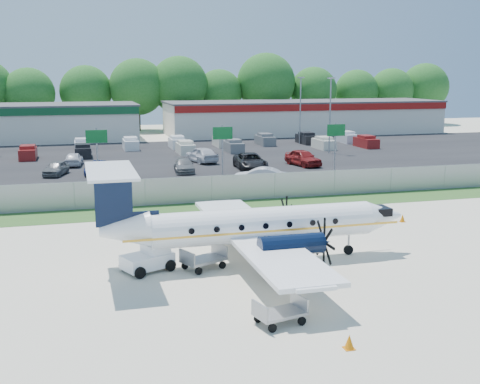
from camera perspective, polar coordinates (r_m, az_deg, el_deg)
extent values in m
plane|color=beige|center=(32.33, 2.82, -6.00)|extent=(170.00, 170.00, 0.00)
cube|color=#2D561E|center=(43.51, -2.08, -1.48)|extent=(170.00, 4.00, 0.02)
cube|color=black|center=(50.21, -3.92, 0.21)|extent=(170.00, 8.00, 0.02)
cube|color=black|center=(70.66, -7.30, 3.34)|extent=(170.00, 32.00, 0.02)
cube|color=gray|center=(45.22, -2.67, 0.28)|extent=(120.00, 0.02, 1.90)
cube|color=gray|center=(45.04, -2.69, 1.50)|extent=(120.00, 0.06, 0.06)
cube|color=gray|center=(45.41, -2.66, -0.90)|extent=(120.00, 0.06, 0.06)
cube|color=silver|center=(98.31, 6.07, 7.01)|extent=(44.00, 12.00, 5.00)
cube|color=#474749|center=(98.16, 6.10, 8.53)|extent=(44.40, 12.40, 0.24)
cube|color=maroon|center=(92.54, 7.47, 7.96)|extent=(44.00, 0.20, 1.00)
cylinder|color=gray|center=(52.84, -13.37, 3.22)|extent=(0.14, 0.14, 5.00)
cube|color=#0C5923|center=(52.48, -13.45, 5.14)|extent=(1.80, 0.08, 1.10)
cylinder|color=gray|center=(54.31, -1.68, 3.72)|extent=(0.14, 0.14, 5.00)
cube|color=#0C5923|center=(53.96, -1.65, 5.60)|extent=(1.80, 0.08, 1.10)
cylinder|color=gray|center=(57.87, 8.99, 4.05)|extent=(0.14, 0.14, 5.00)
cube|color=#0C5923|center=(57.54, 9.11, 5.81)|extent=(1.80, 0.08, 1.10)
cylinder|color=gray|center=(73.76, 8.53, 7.14)|extent=(0.18, 0.18, 9.00)
cube|color=gray|center=(73.59, 8.63, 10.63)|extent=(0.90, 0.35, 0.18)
cylinder|color=gray|center=(82.99, 5.73, 7.64)|extent=(0.18, 0.18, 9.00)
cube|color=gray|center=(82.84, 5.79, 10.75)|extent=(0.90, 0.35, 0.18)
cylinder|color=white|center=(30.68, 2.22, -3.09)|extent=(11.53, 1.76, 1.75)
cone|color=white|center=(33.30, 13.42, -2.25)|extent=(2.03, 1.75, 1.75)
cone|color=white|center=(29.35, -10.88, -3.58)|extent=(2.40, 1.75, 1.75)
cube|color=black|center=(33.14, 13.16, -1.73)|extent=(0.83, 1.20, 0.42)
cube|color=white|center=(30.67, 1.39, -4.07)|extent=(2.96, 16.23, 0.20)
cylinder|color=black|center=(28.50, 4.90, -5.01)|extent=(3.14, 1.02, 1.01)
cylinder|color=black|center=(33.40, 1.74, -2.55)|extent=(3.14, 1.02, 1.01)
cube|color=black|center=(28.97, -11.90, -0.62)|extent=(1.75, 0.17, 2.67)
cube|color=white|center=(28.72, -12.20, 1.98)|extent=(2.22, 5.72, 0.13)
cylinder|color=gray|center=(32.76, 10.25, -4.84)|extent=(0.11, 0.11, 1.20)
cylinder|color=black|center=(32.85, 10.23, -5.42)|extent=(0.52, 0.17, 0.52)
cylinder|color=black|center=(28.58, 2.93, -7.71)|extent=(0.59, 0.37, 0.59)
cylinder|color=black|center=(33.47, 0.06, -4.86)|extent=(0.59, 0.37, 0.59)
cube|color=white|center=(30.00, -8.78, -6.45)|extent=(2.75, 2.27, 0.66)
cube|color=white|center=(30.08, -8.03, -5.34)|extent=(1.46, 1.55, 0.47)
cube|color=black|center=(30.29, -7.34, -5.17)|extent=(0.58, 1.02, 0.38)
cylinder|color=black|center=(29.06, -9.47, -7.55)|extent=(0.60, 0.42, 0.57)
cylinder|color=black|center=(30.29, -10.89, -6.82)|extent=(0.60, 0.42, 0.57)
cylinder|color=black|center=(29.89, -6.62, -6.93)|extent=(0.60, 0.42, 0.57)
cylinder|color=black|center=(31.09, -8.11, -6.26)|extent=(0.60, 0.42, 0.57)
cube|color=gray|center=(23.74, 3.80, -11.42)|extent=(2.13, 1.58, 0.11)
cube|color=gray|center=(23.18, 1.89, -11.20)|extent=(0.35, 1.13, 0.57)
cube|color=gray|center=(24.10, 5.65, -10.35)|extent=(0.35, 1.13, 0.57)
cylinder|color=black|center=(23.10, 3.10, -12.76)|extent=(0.36, 0.20, 0.34)
cylinder|color=black|center=(23.92, 1.72, -11.89)|extent=(0.36, 0.20, 0.34)
cylinder|color=black|center=(23.79, 5.88, -12.08)|extent=(0.36, 0.20, 0.34)
cylinder|color=black|center=(24.58, 4.44, -11.26)|extent=(0.36, 0.20, 0.34)
cube|color=gray|center=(30.02, -3.47, -6.43)|extent=(2.43, 2.02, 0.13)
cube|color=gray|center=(29.37, -5.04, -6.21)|extent=(0.60, 1.18, 0.63)
cube|color=gray|center=(30.50, -1.97, -5.51)|extent=(0.60, 1.18, 0.63)
cylinder|color=black|center=(29.25, -3.94, -7.49)|extent=(0.39, 0.27, 0.38)
cylinder|color=black|center=(30.14, -5.25, -6.94)|extent=(0.39, 0.27, 0.38)
cylinder|color=black|center=(30.09, -1.68, -6.93)|extent=(0.39, 0.27, 0.38)
cylinder|color=black|center=(30.96, -3.01, -6.42)|extent=(0.39, 0.27, 0.38)
cone|color=orange|center=(40.74, 15.15, -2.40)|extent=(0.34, 0.34, 0.50)
cube|color=orange|center=(40.79, 15.14, -2.72)|extent=(0.35, 0.35, 0.03)
cone|color=orange|center=(22.12, 10.31, -13.79)|extent=(0.36, 0.36, 0.54)
cube|color=orange|center=(22.23, 10.29, -14.38)|extent=(0.38, 0.38, 0.03)
cone|color=orange|center=(39.41, 2.29, -2.49)|extent=(0.31, 0.31, 0.46)
cube|color=orange|center=(39.46, 2.28, -2.80)|extent=(0.32, 0.32, 0.03)
imported|color=silver|center=(52.19, 1.81, 0.64)|extent=(4.94, 3.41, 1.54)
imported|color=#595B5E|center=(59.84, -17.01, 1.51)|extent=(2.75, 4.34, 1.38)
imported|color=navy|center=(59.45, -13.27, 1.64)|extent=(3.01, 4.99, 1.30)
imported|color=#595B5E|center=(59.38, -5.32, 1.88)|extent=(2.32, 4.75, 1.33)
imported|color=black|center=(60.84, 0.98, 2.15)|extent=(3.20, 6.13, 1.65)
imported|color=maroon|center=(63.61, 5.98, 2.49)|extent=(2.96, 5.28, 1.70)
imported|color=silver|center=(65.61, -15.46, 2.41)|extent=(2.15, 4.38, 1.44)
imported|color=silver|center=(65.83, -3.67, 2.82)|extent=(3.26, 5.41, 1.72)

